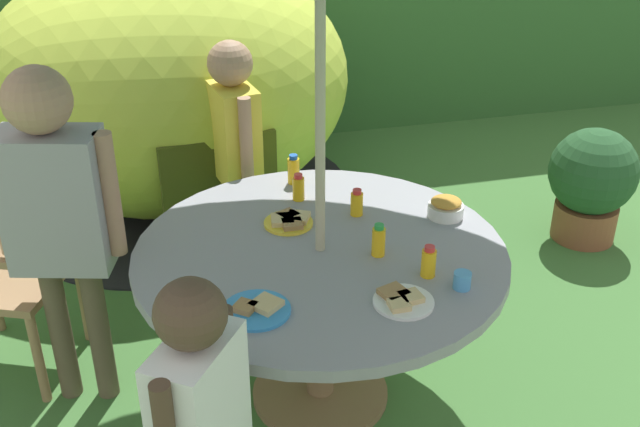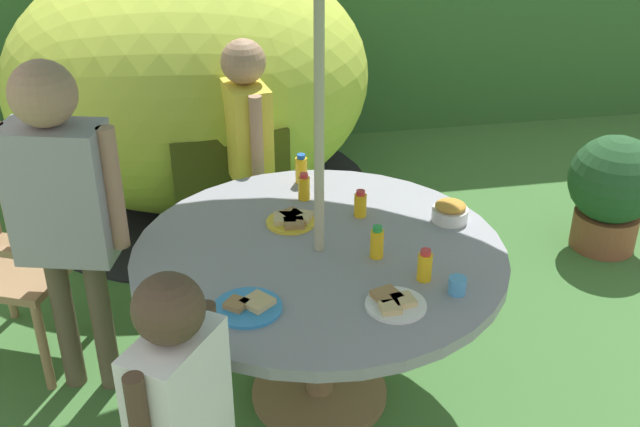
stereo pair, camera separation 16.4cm
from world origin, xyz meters
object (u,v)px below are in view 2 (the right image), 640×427
plate_mid_right (394,303)px  plate_near_left (292,220)px  dome_tent (191,79)px  child_in_white_shirt (179,402)px  juice_bottle_center_back (304,187)px  child_in_grey_shirt (61,194)px  juice_bottle_center_front (301,169)px  plate_near_right (248,306)px  juice_bottle_far_right (425,266)px  cup_near (457,285)px  child_in_yellow_shirt (247,131)px  snack_bowl (450,211)px  juice_bottle_mid_left (377,243)px  garden_table (319,274)px  juice_bottle_far_left (360,204)px  potted_plant (612,189)px

plate_mid_right → plate_near_left: bearing=111.8°
dome_tent → child_in_white_shirt: bearing=-102.5°
dome_tent → juice_bottle_center_back: (0.41, -1.58, 0.02)m
child_in_grey_shirt → juice_bottle_center_front: 1.01m
dome_tent → plate_near_left: 1.81m
plate_near_right → juice_bottle_center_back: bearing=67.4°
plate_near_left → juice_bottle_far_right: 0.62m
child_in_white_shirt → juice_bottle_center_back: bearing=10.2°
plate_mid_right → cup_near: (0.23, 0.04, 0.02)m
plate_near_right → juice_bottle_center_back: juice_bottle_center_back is taller
child_in_yellow_shirt → plate_near_right: (-0.13, -1.34, -0.07)m
juice_bottle_far_right → juice_bottle_center_front: 0.89m
cup_near → snack_bowl: bearing=73.7°
cup_near → child_in_yellow_shirt: bearing=112.6°
juice_bottle_far_right → juice_bottle_mid_left: (-0.13, 0.18, 0.00)m
garden_table → juice_bottle_center_front: 0.60m
plate_mid_right → juice_bottle_mid_left: juice_bottle_mid_left is taller
child_in_white_shirt → plate_mid_right: size_ratio=5.53×
juice_bottle_far_left → juice_bottle_mid_left: juice_bottle_mid_left is taller
child_in_grey_shirt → plate_mid_right: size_ratio=6.87×
juice_bottle_far_right → juice_bottle_mid_left: juice_bottle_mid_left is taller
juice_bottle_center_back → potted_plant: bearing=15.7°
juice_bottle_center_back → cup_near: size_ratio=1.92×
snack_bowl → garden_table: bearing=-167.2°
plate_mid_right → juice_bottle_mid_left: 0.32m
juice_bottle_far_right → juice_bottle_mid_left: 0.22m
plate_near_left → juice_bottle_far_right: size_ratio=1.63×
juice_bottle_far_left → juice_bottle_far_right: (0.11, -0.50, 0.00)m
garden_table → plate_mid_right: bearing=-66.3°
child_in_yellow_shirt → cup_near: 1.49m
potted_plant → snack_bowl: size_ratio=4.49×
garden_table → plate_mid_right: 0.46m
child_in_white_shirt → plate_near_left: child_in_white_shirt is taller
dome_tent → snack_bowl: size_ratio=17.34×
plate_near_left → juice_bottle_mid_left: bearing=-48.9°
snack_bowl → plate_mid_right: snack_bowl is taller
plate_near_right → juice_bottle_far_right: 0.63m
juice_bottle_center_front → juice_bottle_mid_left: 0.69m
dome_tent → cup_near: bearing=-80.9°
garden_table → snack_bowl: 0.58m
juice_bottle_far_left → snack_bowl: bearing=-16.5°
plate_mid_right → juice_bottle_center_front: 0.99m
plate_near_right → juice_bottle_center_back: (0.31, 0.75, 0.04)m
child_in_yellow_shirt → juice_bottle_mid_left: (0.36, -1.10, -0.02)m
potted_plant → juice_bottle_center_back: juice_bottle_center_back is taller
snack_bowl → juice_bottle_far_right: juice_bottle_far_right is taller
child_in_grey_shirt → child_in_white_shirt: 1.10m
child_in_grey_shirt → child_in_white_shirt: (0.39, -1.01, -0.18)m
child_in_yellow_shirt → juice_bottle_far_right: 1.36m
juice_bottle_far_left → child_in_yellow_shirt: bearing=115.8°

